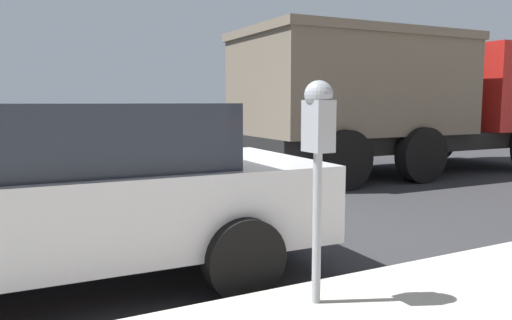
# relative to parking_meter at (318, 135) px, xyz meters

# --- Properties ---
(ground_plane) EXTENTS (220.00, 220.00, 0.00)m
(ground_plane) POSITION_rel_parking_meter_xyz_m (2.55, 0.28, -1.30)
(ground_plane) COLOR #2B2B2D
(parking_meter) EXTENTS (0.21, 0.19, 1.50)m
(parking_meter) POSITION_rel_parking_meter_xyz_m (0.00, 0.00, 0.00)
(parking_meter) COLOR gray
(parking_meter) RESTS_ON sidewalk
(car_silver) EXTENTS (2.22, 5.00, 1.50)m
(car_silver) POSITION_rel_parking_meter_xyz_m (1.62, 1.69, -0.50)
(car_silver) COLOR #B7BABF
(car_silver) RESTS_ON ground_plane
(dump_truck) EXTENTS (3.05, 7.18, 2.87)m
(dump_truck) POSITION_rel_parking_meter_xyz_m (5.38, -5.73, 0.34)
(dump_truck) COLOR black
(dump_truck) RESTS_ON ground_plane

